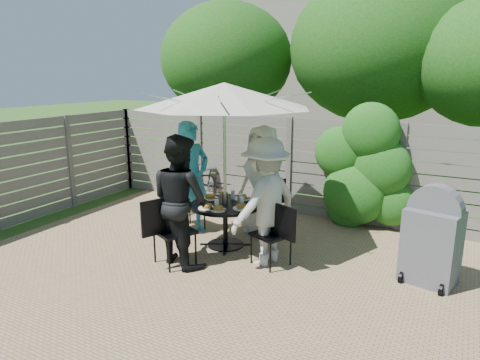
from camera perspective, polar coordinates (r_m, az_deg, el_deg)
The scene contains 23 objects.
backyard_envelope at distance 14.96m, azimuth 17.78°, elevation 13.24°, with size 60.00×60.00×5.00m.
patio_table at distance 6.60m, azimuth -1.98°, elevation -4.91°, with size 1.34×1.34×0.70m.
umbrella at distance 6.25m, azimuth -2.12°, elevation 11.20°, with size 3.25×3.25×2.50m.
chair_back at distance 7.31m, azimuth 3.70°, elevation -4.88°, with size 0.55×0.66×0.87m.
person_back at distance 7.03m, azimuth 3.03°, elevation -0.09°, with size 0.89×0.58×1.83m, color silver.
chair_left at distance 7.37m, azimuth -7.01°, elevation -4.59°, with size 0.73×0.57×0.95m.
person_left at distance 7.08m, azimuth -6.50°, elevation 0.20°, with size 0.69×0.45×1.89m, color #2B92BD.
chair_front at distance 6.10m, azimuth -8.82°, elevation -8.51°, with size 0.64×0.77×1.01m.
person_front at distance 5.97m, azimuth -7.95°, elevation -2.69°, with size 0.90×0.70×1.84m, color black.
chair_right at distance 6.03m, azimuth 4.25°, elevation -8.88°, with size 0.71×0.59×0.93m.
person_right at distance 5.91m, azimuth 3.39°, elevation -2.96°, with size 1.16×0.67×1.80m, color #B5B3B0.
plate_back at distance 6.76m, azimuth 0.28°, elevation -2.35°, with size 0.26×0.26×0.06m.
plate_left at distance 6.79m, azimuth -4.03°, elevation -2.32°, with size 0.26×0.26×0.06m.
plate_front at distance 6.30m, azimuth -4.43°, elevation -3.61°, with size 0.26×0.26×0.06m.
plate_right at distance 6.27m, azimuth 0.21°, elevation -3.65°, with size 0.26×0.26×0.06m.
plate_extra at distance 6.21m, azimuth -2.94°, elevation -3.86°, with size 0.24×0.24×0.06m.
glass_back at distance 6.75m, azimuth -0.95°, elevation -1.96°, with size 0.07×0.07×0.14m, color silver.
glass_front at distance 6.27m, azimuth -3.12°, elevation -3.24°, with size 0.07×0.07×0.14m, color silver.
glass_right at distance 6.40m, azimuth 0.26°, elevation -2.87°, with size 0.07×0.07×0.14m, color silver.
syrup_jug at distance 6.58m, azimuth -2.02°, elevation -2.30°, with size 0.09×0.09×0.16m, color #59280C.
coffee_cup at distance 6.59m, azimuth 0.01°, elevation -2.46°, with size 0.08×0.08×0.12m, color #C6B293.
bicycle at distance 8.63m, azimuth -4.91°, elevation -0.22°, with size 0.68×1.96×1.03m, color #333338.
bbq_grill at distance 5.94m, azimuth 24.22°, elevation -7.23°, with size 0.73×0.62×1.30m.
Camera 1 is at (2.92, -4.40, 2.61)m, focal length 32.00 mm.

